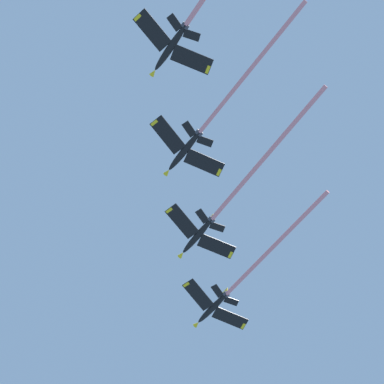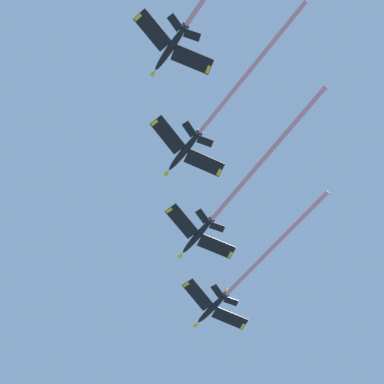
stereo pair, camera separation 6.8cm
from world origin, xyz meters
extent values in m
ellipsoid|color=black|center=(3.76, -9.30, 139.47)|extent=(12.03, 1.85, 3.98)
cone|color=yellow|center=(10.30, -9.43, 140.95)|extent=(1.85, 1.24, 1.52)
ellipsoid|color=black|center=(5.68, -9.34, 140.52)|extent=(2.95, 1.06, 1.50)
cube|color=black|center=(3.12, -3.98, 139.19)|extent=(5.46, 9.56, 0.99)
cube|color=yellow|center=(2.88, 0.12, 139.24)|extent=(1.89, 1.08, 0.51)
cube|color=black|center=(2.89, -14.58, 139.19)|extent=(5.79, 9.62, 0.99)
cube|color=yellow|center=(2.49, -18.67, 139.24)|extent=(1.90, 1.14, 0.51)
cube|color=black|center=(-1.06, -6.92, 138.36)|extent=(2.76, 3.96, 0.55)
cube|color=black|center=(-1.16, -11.48, 138.36)|extent=(2.87, 3.99, 0.55)
cube|color=yellow|center=(-1.23, -9.20, 139.77)|extent=(2.96, 0.24, 3.26)
cylinder|color=#38383D|center=(-1.86, -8.73, 138.09)|extent=(1.17, 0.82, 1.00)
cylinder|color=#38383D|center=(-1.88, -9.63, 138.09)|extent=(1.17, 0.82, 1.00)
cylinder|color=pink|center=(-20.26, -8.80, 133.92)|extent=(36.63, 1.75, 9.22)
ellipsoid|color=black|center=(-9.85, 6.88, 135.66)|extent=(12.09, 2.06, 3.63)
cone|color=yellow|center=(-3.27, 6.63, 136.94)|extent=(1.84, 1.27, 1.48)
ellipsoid|color=black|center=(-7.90, 6.81, 136.65)|extent=(2.96, 1.11, 1.42)
cube|color=black|center=(-10.41, 12.21, 135.41)|extent=(5.34, 9.54, 0.88)
cube|color=yellow|center=(-10.57, 16.32, 135.47)|extent=(1.90, 1.05, 0.46)
cube|color=black|center=(-10.81, 1.62, 135.41)|extent=(5.94, 9.64, 0.88)
cube|color=yellow|center=(-11.28, -2.47, 135.47)|extent=(1.91, 1.17, 0.46)
cube|color=black|center=(-14.66, 9.35, 134.71)|extent=(2.71, 3.95, 0.50)
cube|color=black|center=(-14.84, 4.79, 134.71)|extent=(2.93, 4.00, 0.50)
cube|color=yellow|center=(-14.82, 7.07, 136.12)|extent=(2.90, 0.29, 3.21)
cylinder|color=#38383D|center=(-15.50, 7.55, 134.46)|extent=(1.16, 0.84, 0.98)
cylinder|color=#38383D|center=(-15.53, 6.65, 134.46)|extent=(1.16, 0.84, 0.98)
cylinder|color=pink|center=(-35.61, 7.86, 130.54)|extent=(40.04, 2.54, 8.76)
ellipsoid|color=black|center=(-24.46, 22.85, 132.43)|extent=(12.04, 1.91, 3.97)
cone|color=yellow|center=(-17.93, 22.68, 133.90)|extent=(1.86, 1.25, 1.52)
ellipsoid|color=black|center=(-22.54, 22.80, 133.48)|extent=(2.95, 1.08, 1.49)
cube|color=black|center=(-25.08, 28.17, 132.15)|extent=(5.42, 9.56, 0.99)
cube|color=yellow|center=(-25.29, 32.28, 132.20)|extent=(1.89, 1.07, 0.51)
cube|color=black|center=(-25.36, 17.58, 132.15)|extent=(5.83, 9.62, 0.99)
cube|color=yellow|center=(-25.78, 13.49, 132.20)|extent=(1.90, 1.15, 0.51)
cube|color=black|center=(-29.28, 25.26, 131.33)|extent=(2.74, 3.96, 0.55)
cube|color=black|center=(-29.39, 20.70, 131.33)|extent=(2.89, 3.99, 0.55)
cube|color=yellow|center=(-29.45, 22.98, 132.74)|extent=(2.96, 0.26, 3.26)
cylinder|color=#38383D|center=(-30.08, 23.45, 131.05)|extent=(1.17, 0.83, 1.00)
cylinder|color=#38383D|center=(-30.10, 22.55, 131.05)|extent=(1.17, 0.83, 1.00)
cylinder|color=pink|center=(-47.72, 23.46, 127.07)|extent=(35.09, 1.84, 8.78)
ellipsoid|color=black|center=(-40.52, 39.73, 130.57)|extent=(12.10, 2.29, 3.77)
cone|color=yellow|center=(-33.97, 39.35, 131.93)|extent=(1.88, 1.30, 1.50)
ellipsoid|color=black|center=(-38.59, 39.62, 131.59)|extent=(2.98, 1.17, 1.45)
cube|color=black|center=(-40.97, 45.07, 130.31)|extent=(5.17, 9.50, 0.93)
cube|color=yellow|center=(-41.05, 49.18, 130.37)|extent=(1.89, 1.02, 0.48)
cube|color=black|center=(-41.59, 34.49, 130.31)|extent=(6.08, 9.65, 0.93)
cube|color=yellow|center=(-42.14, 30.41, 130.37)|extent=(1.91, 1.20, 0.48)
cube|color=black|center=(-45.27, 42.29, 129.56)|extent=(2.65, 3.94, 0.52)
cube|color=black|center=(-45.54, 37.74, 129.56)|extent=(2.98, 4.01, 0.52)
cube|color=yellow|center=(-45.49, 40.02, 130.97)|extent=(2.92, 0.35, 3.23)
cylinder|color=#38383D|center=(-46.14, 40.51, 129.30)|extent=(1.19, 0.86, 0.99)
cylinder|color=#38383D|center=(-46.19, 39.61, 129.30)|extent=(1.19, 0.86, 0.99)
camera|label=1|loc=(-41.34, 34.24, 1.79)|focal=53.53mm
camera|label=2|loc=(-41.29, 34.30, 1.79)|focal=53.53mm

